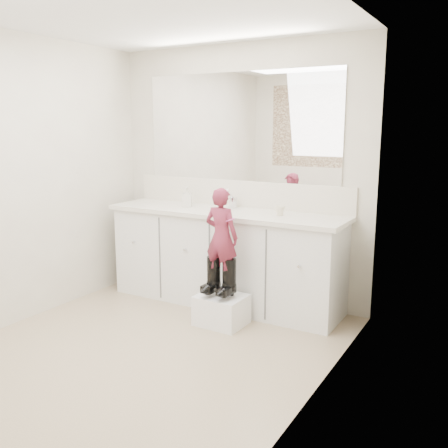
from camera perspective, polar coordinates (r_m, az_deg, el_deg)
The scene contains 17 objects.
floor at distance 3.87m, azimuth -9.22°, elevation -14.21°, with size 3.00×3.00×0.00m, color #887659.
ceiling at distance 3.59m, azimuth -10.51°, elevation 23.05°, with size 3.00×3.00×0.00m, color white.
wall_back at distance 4.78m, azimuth 1.77°, elevation 5.73°, with size 2.60×2.60×0.00m, color #BDB2A1.
wall_left at distance 4.47m, azimuth -22.80°, elevation 4.50°, with size 3.00×3.00×0.00m, color #BDB2A1.
wall_right at distance 2.89m, azimuth 10.47°, elevation 2.01°, with size 3.00×3.00×0.00m, color #BDB2A1.
vanity_cabinet at distance 4.68m, azimuth 0.12°, elevation -4.04°, with size 2.20×0.55×0.85m, color silver.
countertop at distance 4.57m, azimuth 0.03°, elevation 1.31°, with size 2.28×0.58×0.04m, color beige.
backsplash at distance 4.79m, azimuth 1.67°, elevation 3.51°, with size 2.28×0.03×0.25m, color beige.
mirror at distance 4.75m, azimuth 1.73°, elevation 11.01°, with size 2.00×0.02×1.00m, color white.
faucet at distance 4.70m, azimuth 1.03°, elevation 2.45°, with size 0.08×0.08×0.10m, color silver.
cup at distance 4.33m, azimuth 6.39°, elevation 1.52°, with size 0.09×0.09×0.08m, color beige.
soap_bottle at distance 4.78m, azimuth -4.25°, elevation 3.11°, with size 0.09×0.09×0.19m, color beige.
step_stool at distance 4.27m, azimuth -0.29°, elevation -9.79°, with size 0.39×0.33×0.25m, color white.
boot_left at distance 4.21m, azimuth -1.18°, elevation -5.91°, with size 0.12×0.22×0.33m, color black, non-canonical shape.
boot_right at distance 4.14m, azimuth 0.61°, elevation -6.21°, with size 0.12×0.22×0.33m, color black, non-canonical shape.
toddler at distance 4.08m, azimuth -0.30°, elevation -1.47°, with size 0.30×0.19×0.81m, color #B2365A.
toothbrush at distance 4.00m, azimuth 0.38°, elevation 0.36°, with size 0.01×0.01×0.14m, color #D854A3.
Camera 1 is at (2.25, -2.69, 1.65)m, focal length 40.00 mm.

